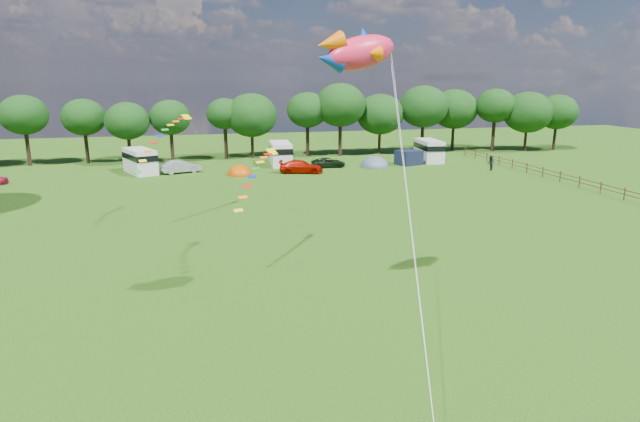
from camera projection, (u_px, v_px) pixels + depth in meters
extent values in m
plane|color=black|center=(365.00, 349.00, 22.27)|extent=(180.00, 180.00, 0.00)
cylinder|color=black|center=(28.00, 149.00, 68.18)|extent=(0.49, 0.49, 4.25)
ellipsoid|color=black|center=(24.00, 115.00, 67.13)|extent=(5.86, 5.86, 4.98)
cylinder|color=black|center=(87.00, 148.00, 70.37)|extent=(0.47, 0.47, 3.90)
ellipsoid|color=black|center=(84.00, 117.00, 69.39)|extent=(5.58, 5.58, 4.74)
cylinder|color=black|center=(130.00, 151.00, 68.82)|extent=(0.44, 0.44, 3.56)
ellipsoid|color=black|center=(127.00, 121.00, 67.88)|extent=(5.56, 5.56, 4.73)
cylinder|color=black|center=(172.00, 148.00, 70.88)|extent=(0.47, 0.47, 3.95)
ellipsoid|color=black|center=(170.00, 117.00, 69.91)|extent=(5.33, 5.33, 4.53)
cylinder|color=black|center=(226.00, 143.00, 74.15)|extent=(0.50, 0.50, 4.33)
ellipsoid|color=black|center=(225.00, 114.00, 73.17)|extent=(4.95, 4.95, 4.21)
cylinder|color=black|center=(252.00, 146.00, 74.66)|extent=(0.43, 0.43, 3.31)
ellipsoid|color=black|center=(251.00, 115.00, 73.62)|extent=(7.03, 7.03, 5.98)
cylinder|color=black|center=(308.00, 141.00, 76.56)|extent=(0.50, 0.50, 4.36)
ellipsoid|color=black|center=(307.00, 110.00, 75.49)|extent=(5.84, 5.84, 4.97)
cylinder|color=black|center=(340.00, 140.00, 76.75)|extent=(0.51, 0.51, 4.55)
ellipsoid|color=black|center=(340.00, 105.00, 75.54)|extent=(7.15, 7.15, 6.08)
cylinder|color=black|center=(379.00, 143.00, 78.99)|extent=(0.42, 0.42, 3.21)
ellipsoid|color=black|center=(380.00, 114.00, 77.97)|extent=(6.90, 6.90, 5.86)
cylinder|color=black|center=(422.00, 139.00, 79.72)|extent=(0.48, 0.48, 4.17)
ellipsoid|color=black|center=(424.00, 107.00, 78.56)|extent=(7.16, 7.16, 6.09)
cylinder|color=black|center=(453.00, 138.00, 82.95)|extent=(0.45, 0.45, 3.66)
ellipsoid|color=black|center=(454.00, 109.00, 81.87)|extent=(7.05, 7.05, 5.99)
cylinder|color=black|center=(493.00, 136.00, 81.69)|extent=(0.52, 0.52, 4.65)
ellipsoid|color=black|center=(495.00, 106.00, 80.59)|extent=(5.96, 5.96, 5.06)
cylinder|color=black|center=(525.00, 141.00, 81.69)|extent=(0.42, 0.42, 3.19)
ellipsoid|color=black|center=(528.00, 112.00, 80.65)|extent=(7.23, 7.23, 6.14)
cylinder|color=black|center=(554.00, 139.00, 83.25)|extent=(0.44, 0.44, 3.52)
ellipsoid|color=black|center=(557.00, 112.00, 82.26)|extent=(6.22, 6.22, 5.28)
cylinder|color=#472D19|center=(624.00, 194.00, 49.18)|extent=(0.12, 0.12, 1.20)
cylinder|color=#472D19|center=(638.00, 193.00, 47.68)|extent=(0.08, 3.00, 0.08)
cylinder|color=#472D19|center=(637.00, 198.00, 47.78)|extent=(0.08, 3.00, 0.08)
cylinder|color=#472D19|center=(601.00, 187.00, 52.01)|extent=(0.12, 0.12, 1.20)
cylinder|color=#472D19|center=(613.00, 187.00, 50.51)|extent=(0.08, 3.00, 0.08)
cylinder|color=#472D19|center=(612.00, 191.00, 50.61)|extent=(0.08, 3.00, 0.08)
cylinder|color=#472D19|center=(579.00, 182.00, 54.84)|extent=(0.12, 0.12, 1.20)
cylinder|color=#472D19|center=(590.00, 181.00, 53.34)|extent=(0.08, 3.00, 0.08)
cylinder|color=#472D19|center=(590.00, 185.00, 53.44)|extent=(0.08, 3.00, 0.08)
cylinder|color=#472D19|center=(560.00, 177.00, 57.67)|extent=(0.12, 0.12, 1.20)
cylinder|color=#472D19|center=(570.00, 176.00, 56.17)|extent=(0.08, 3.00, 0.08)
cylinder|color=#472D19|center=(569.00, 180.00, 56.27)|extent=(0.08, 3.00, 0.08)
cylinder|color=#472D19|center=(543.00, 172.00, 60.50)|extent=(0.12, 0.12, 1.20)
cylinder|color=#472D19|center=(552.00, 171.00, 59.00)|extent=(0.08, 3.00, 0.08)
cylinder|color=#472D19|center=(551.00, 175.00, 59.10)|extent=(0.08, 3.00, 0.08)
cylinder|color=#472D19|center=(527.00, 168.00, 63.33)|extent=(0.12, 0.12, 1.20)
cylinder|color=#472D19|center=(535.00, 167.00, 61.83)|extent=(0.08, 3.00, 0.08)
cylinder|color=#472D19|center=(535.00, 170.00, 61.93)|extent=(0.08, 3.00, 0.08)
cylinder|color=#472D19|center=(512.00, 164.00, 66.16)|extent=(0.12, 0.12, 1.20)
cylinder|color=#472D19|center=(520.00, 163.00, 64.66)|extent=(0.08, 3.00, 0.08)
cylinder|color=#472D19|center=(519.00, 166.00, 64.76)|extent=(0.08, 3.00, 0.08)
cylinder|color=#472D19|center=(499.00, 160.00, 68.99)|extent=(0.12, 0.12, 1.20)
cylinder|color=#472D19|center=(506.00, 159.00, 67.49)|extent=(0.08, 3.00, 0.08)
cylinder|color=#472D19|center=(506.00, 163.00, 67.59)|extent=(0.08, 3.00, 0.08)
cylinder|color=#472D19|center=(487.00, 157.00, 71.82)|extent=(0.12, 0.12, 1.20)
cylinder|color=#472D19|center=(493.00, 156.00, 70.32)|extent=(0.08, 3.00, 0.08)
cylinder|color=#472D19|center=(493.00, 159.00, 70.42)|extent=(0.08, 3.00, 0.08)
cylinder|color=#472D19|center=(475.00, 154.00, 74.65)|extent=(0.12, 0.12, 1.20)
cylinder|color=#472D19|center=(481.00, 153.00, 73.15)|extent=(0.08, 3.00, 0.08)
cylinder|color=#472D19|center=(481.00, 156.00, 73.25)|extent=(0.08, 3.00, 0.08)
cylinder|color=#472D19|center=(465.00, 151.00, 77.48)|extent=(0.12, 0.12, 1.20)
cylinder|color=#472D19|center=(470.00, 150.00, 75.98)|extent=(0.08, 3.00, 0.08)
cylinder|color=#472D19|center=(470.00, 153.00, 76.08)|extent=(0.08, 3.00, 0.08)
imported|color=gray|center=(181.00, 167.00, 63.19)|extent=(4.62, 2.87, 1.53)
imported|color=#980E01|center=(301.00, 167.00, 63.19)|extent=(5.36, 3.33, 1.49)
imported|color=black|center=(328.00, 163.00, 67.30)|extent=(4.36, 1.98, 1.19)
cube|color=silver|center=(140.00, 161.00, 62.99)|extent=(4.39, 6.20, 2.85)
cube|color=black|center=(140.00, 156.00, 62.85)|extent=(4.48, 6.32, 0.68)
cylinder|color=black|center=(146.00, 172.00, 61.82)|extent=(0.85, 0.58, 0.80)
cylinder|color=black|center=(136.00, 168.00, 64.65)|extent=(0.85, 0.58, 0.80)
cube|color=silver|center=(281.00, 154.00, 69.00)|extent=(2.84, 5.98, 2.92)
cube|color=black|center=(280.00, 149.00, 68.85)|extent=(2.90, 6.10, 0.69)
cylinder|color=black|center=(282.00, 164.00, 67.50)|extent=(0.84, 0.35, 0.82)
cylinder|color=black|center=(279.00, 160.00, 71.01)|extent=(0.84, 0.35, 0.82)
cube|color=silver|center=(429.00, 151.00, 72.05)|extent=(2.97, 5.94, 2.87)
cube|color=black|center=(429.00, 146.00, 71.91)|extent=(3.03, 6.06, 0.68)
cylinder|color=black|center=(433.00, 160.00, 70.57)|extent=(0.83, 0.37, 0.81)
cylinder|color=black|center=(424.00, 156.00, 74.04)|extent=(0.83, 0.37, 0.81)
ellipsoid|color=#B84100|center=(240.00, 175.00, 62.21)|extent=(2.77, 3.18, 2.27)
cylinder|color=#B84100|center=(240.00, 174.00, 62.20)|extent=(2.91, 2.91, 0.08)
ellipsoid|color=#465566|center=(375.00, 167.00, 67.72)|extent=(3.46, 3.98, 2.71)
cylinder|color=#465566|center=(375.00, 167.00, 67.71)|extent=(3.64, 3.64, 0.08)
cube|color=black|center=(409.00, 158.00, 69.25)|extent=(3.58, 3.22, 1.86)
ellipsoid|color=#F01E46|center=(361.00, 53.00, 22.74)|extent=(3.76, 2.18, 2.05)
ellipsoid|color=#F6AB03|center=(361.00, 56.00, 22.78)|extent=(2.36, 1.34, 1.12)
cone|color=#F46400|center=(329.00, 44.00, 21.95)|extent=(1.44, 1.19, 1.08)
cone|color=#0C32B6|center=(329.00, 60.00, 22.11)|extent=(1.44, 1.19, 1.08)
cone|color=#0C32B6|center=(363.00, 36.00, 22.63)|extent=(0.95, 1.07, 0.91)
sphere|color=white|center=(380.00, 49.00, 23.58)|extent=(0.34, 0.34, 0.34)
sphere|color=black|center=(381.00, 49.00, 23.66)|extent=(0.17, 0.17, 0.17)
cube|color=yellow|center=(187.00, 117.00, 41.98)|extent=(0.82, 0.79, 0.39)
cube|color=red|center=(181.00, 119.00, 41.49)|extent=(0.61, 0.51, 0.11)
cube|color=orange|center=(176.00, 121.00, 41.01)|extent=(0.60, 0.50, 0.12)
cube|color=yellow|center=(170.00, 125.00, 40.55)|extent=(0.60, 0.50, 0.13)
cube|color=#198C1E|center=(165.00, 130.00, 40.11)|extent=(0.60, 0.50, 0.14)
cube|color=#0C1EB2|center=(159.00, 136.00, 39.69)|extent=(0.60, 0.49, 0.15)
cube|color=red|center=(154.00, 143.00, 39.28)|extent=(0.59, 0.49, 0.16)
cube|color=orange|center=(148.00, 151.00, 38.90)|extent=(0.59, 0.48, 0.17)
cube|color=yellow|center=(143.00, 161.00, 38.54)|extent=(0.59, 0.48, 0.17)
cube|color=#198C1E|center=(137.00, 172.00, 38.19)|extent=(0.58, 0.47, 0.18)
cube|color=#F4D800|center=(272.00, 152.00, 32.84)|extent=(0.75, 0.71, 0.36)
cube|color=red|center=(268.00, 154.00, 32.27)|extent=(0.58, 0.43, 0.10)
cube|color=orange|center=(264.00, 157.00, 31.72)|extent=(0.58, 0.43, 0.11)
cube|color=yellow|center=(260.00, 162.00, 31.19)|extent=(0.58, 0.42, 0.12)
cube|color=#198C1E|center=(256.00, 168.00, 30.67)|extent=(0.58, 0.42, 0.13)
cube|color=#0C1EB2|center=(252.00, 176.00, 30.18)|extent=(0.57, 0.41, 0.14)
cube|color=red|center=(247.00, 186.00, 29.70)|extent=(0.57, 0.41, 0.15)
cube|color=orange|center=(243.00, 197.00, 29.24)|extent=(0.57, 0.41, 0.16)
cube|color=yellow|center=(238.00, 210.00, 28.81)|extent=(0.57, 0.40, 0.16)
imported|color=black|center=(490.00, 163.00, 64.96)|extent=(0.96, 0.93, 1.70)
imported|color=black|center=(491.00, 162.00, 67.18)|extent=(1.00, 0.55, 1.47)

